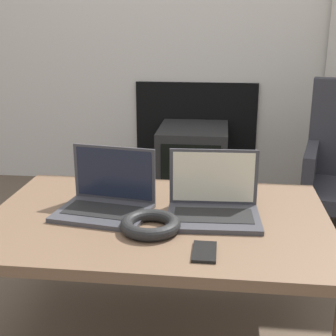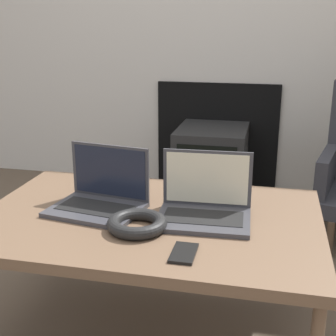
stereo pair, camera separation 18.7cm
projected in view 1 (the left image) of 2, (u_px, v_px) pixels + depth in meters
table at (158, 225)px, 1.62m from camera, size 1.17×0.78×0.47m
laptop_left at (107, 198)px, 1.64m from camera, size 0.34×0.28×0.22m
laptop_right at (213, 203)px, 1.60m from camera, size 0.32×0.25×0.22m
headphones at (150, 225)px, 1.49m from camera, size 0.19×0.19×0.04m
phone at (204, 252)px, 1.35m from camera, size 0.07×0.12×0.01m
tv at (193, 162)px, 3.06m from camera, size 0.44×0.51×0.47m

